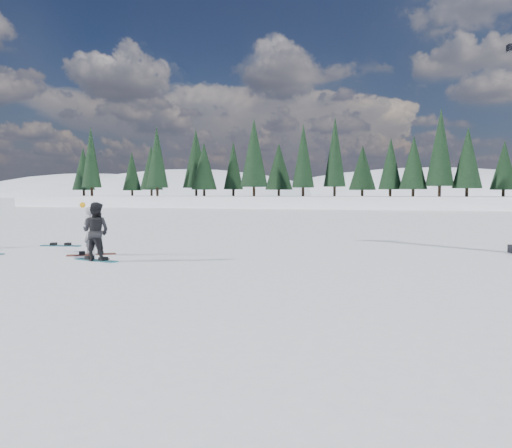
# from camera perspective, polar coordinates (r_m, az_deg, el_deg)

# --- Properties ---
(ground) EXTENTS (420.00, 420.00, 0.00)m
(ground) POSITION_cam_1_polar(r_m,az_deg,el_deg) (15.01, -17.09, -4.19)
(ground) COLOR white
(ground) RESTS_ON ground
(alpine_backdrop) EXTENTS (412.50, 227.00, 53.20)m
(alpine_backdrop) POSITION_cam_1_polar(r_m,az_deg,el_deg) (203.29, 9.75, -0.95)
(alpine_backdrop) COLOR white
(alpine_backdrop) RESTS_ON ground
(snowboarder_woman) EXTENTS (0.62, 0.46, 1.69)m
(snowboarder_woman) POSITION_cam_1_polar(r_m,az_deg,el_deg) (16.75, -18.38, -0.70)
(snowboarder_woman) COLOR #A4A3A9
(snowboarder_woman) RESTS_ON ground
(snowboarder_man) EXTENTS (0.85, 0.67, 1.72)m
(snowboarder_man) POSITION_cam_1_polar(r_m,az_deg,el_deg) (15.27, -17.85, -0.83)
(snowboarder_man) COLOR black
(snowboarder_man) RESTS_ON ground
(snowboard_woman) EXTENTS (1.36, 1.13, 0.03)m
(snowboard_woman) POSITION_cam_1_polar(r_m,az_deg,el_deg) (16.82, -18.31, -3.33)
(snowboard_woman) COLOR maroon
(snowboard_woman) RESTS_ON ground
(snowboard_man) EXTENTS (1.52, 0.62, 0.03)m
(snowboard_man) POSITION_cam_1_polar(r_m,az_deg,el_deg) (15.35, -17.79, -3.97)
(snowboard_man) COLOR teal
(snowboard_man) RESTS_ON ground
(snowboard_loose_c) EXTENTS (1.52, 0.49, 0.03)m
(snowboard_loose_c) POSITION_cam_1_polar(r_m,az_deg,el_deg) (19.99, -21.42, -2.32)
(snowboard_loose_c) COLOR teal
(snowboard_loose_c) RESTS_ON ground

